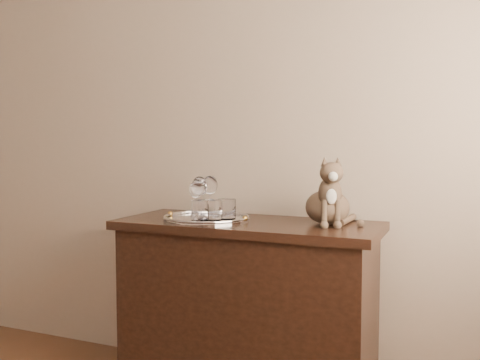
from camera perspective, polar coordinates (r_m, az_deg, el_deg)
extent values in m
cube|color=tan|center=(2.97, -7.68, 6.68)|extent=(4.00, 0.10, 2.70)
cylinder|color=silver|center=(2.50, -3.59, -4.17)|extent=(0.40, 0.40, 0.01)
cylinder|color=white|center=(2.43, -2.83, -3.22)|extent=(0.08, 0.08, 0.09)
cylinder|color=white|center=(2.42, -4.26, -3.26)|extent=(0.08, 0.08, 0.09)
cylinder|color=silver|center=(2.46, -1.41, -3.11)|extent=(0.08, 0.08, 0.09)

